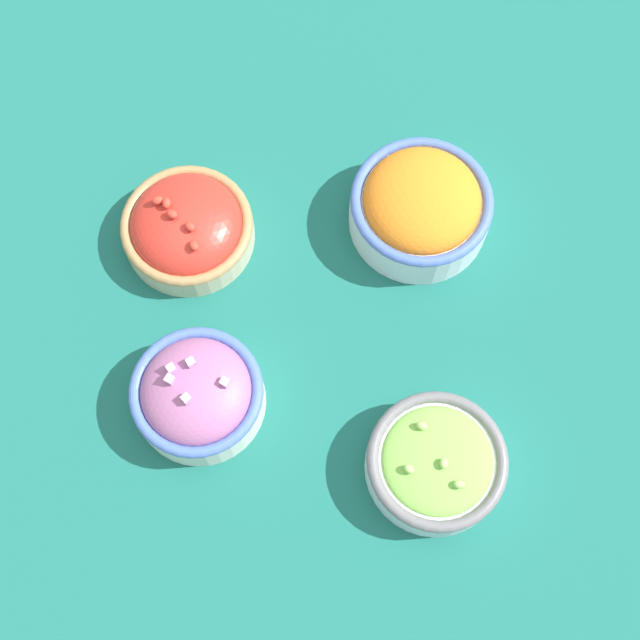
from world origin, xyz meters
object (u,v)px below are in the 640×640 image
bowl_cherry_tomatoes (187,227)px  bowl_lettuce (436,463)px  bowl_carrots (421,206)px  bowl_red_onion (197,394)px

bowl_cherry_tomatoes → bowl_lettuce: bearing=-144.5°
bowl_lettuce → bowl_cherry_tomatoes: bearing=35.5°
bowl_carrots → bowl_cherry_tomatoes: 0.25m
bowl_lettuce → bowl_cherry_tomatoes: bowl_cherry_tomatoes is taller
bowl_lettuce → bowl_red_onion: bearing=64.2°
bowl_red_onion → bowl_cherry_tomatoes: (0.19, -0.01, -0.01)m
bowl_cherry_tomatoes → bowl_red_onion: bearing=176.5°
bowl_lettuce → bowl_carrots: size_ratio=0.90×
bowl_lettuce → bowl_carrots: 0.28m
bowl_red_onion → bowl_cherry_tomatoes: 0.19m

